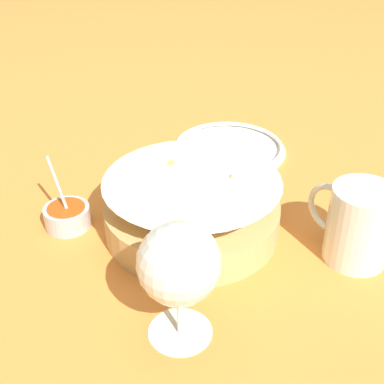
% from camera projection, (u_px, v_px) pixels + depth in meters
% --- Properties ---
extents(ground_plane, '(4.00, 4.00, 0.00)m').
position_uv_depth(ground_plane, '(197.00, 216.00, 0.85)').
color(ground_plane, orange).
extents(food_basket, '(0.26, 0.26, 0.10)m').
position_uv_depth(food_basket, '(192.00, 209.00, 0.80)').
color(food_basket, tan).
rests_on(food_basket, ground_plane).
extents(sauce_cup, '(0.08, 0.07, 0.11)m').
position_uv_depth(sauce_cup, '(67.00, 215.00, 0.82)').
color(sauce_cup, '#B7B7BC').
rests_on(sauce_cup, ground_plane).
extents(wine_glass, '(0.10, 0.10, 0.16)m').
position_uv_depth(wine_glass, '(179.00, 267.00, 0.59)').
color(wine_glass, silver).
rests_on(wine_glass, ground_plane).
extents(beer_mug, '(0.13, 0.09, 0.11)m').
position_uv_depth(beer_mug, '(358.00, 227.00, 0.74)').
color(beer_mug, silver).
rests_on(beer_mug, ground_plane).
extents(side_plate, '(0.22, 0.22, 0.01)m').
position_uv_depth(side_plate, '(229.00, 147.00, 1.04)').
color(side_plate, white).
rests_on(side_plate, ground_plane).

